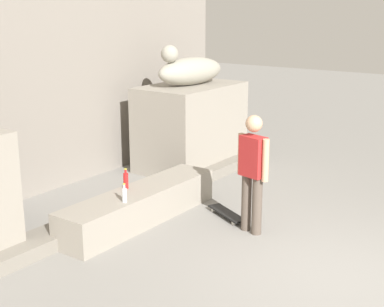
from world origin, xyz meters
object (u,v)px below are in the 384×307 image
object	(u,v)px
skateboard	(227,213)
bottle_red	(126,180)
statue_reclining_right	(189,70)
bottle_clear	(124,195)
skater	(253,169)

from	to	relation	value
skateboard	bottle_red	bearing A→B (deg)	65.99
statue_reclining_right	skateboard	bearing A→B (deg)	55.77
bottle_clear	bottle_red	bearing A→B (deg)	40.49
skater	bottle_red	world-z (taller)	skater
skater	skateboard	distance (m)	1.06
bottle_clear	skater	bearing A→B (deg)	-49.63
skateboard	bottle_clear	bearing A→B (deg)	87.69
skateboard	bottle_red	world-z (taller)	bottle_red
bottle_red	skateboard	bearing A→B (deg)	-50.70
statue_reclining_right	bottle_red	world-z (taller)	statue_reclining_right
skater	bottle_clear	bearing A→B (deg)	53.46
skater	skateboard	xyz separation A→B (m)	(0.26, 0.56, -0.86)
skater	bottle_red	size ratio (longest dim) A/B	5.54
statue_reclining_right	bottle_red	bearing A→B (deg)	25.68
statue_reclining_right	skater	xyz separation A→B (m)	(-2.12, -2.61, -0.98)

